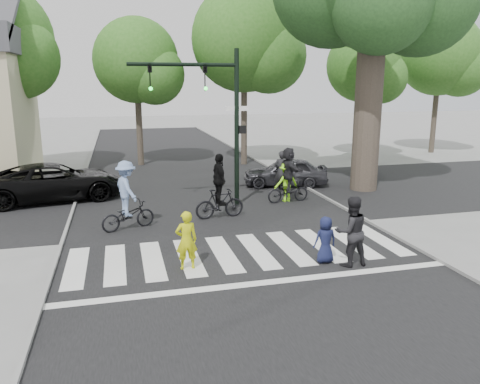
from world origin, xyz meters
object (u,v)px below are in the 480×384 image
object	(u,v)px
traffic_signal	(215,106)
pedestrian_adult	(351,231)
pedestrian_woman	(186,240)
car_suv	(55,182)
cyclist_left	(127,200)
cyclist_mid	(219,192)
pedestrian_child	(325,240)
car_grey	(285,172)
cyclist_right	(288,178)

from	to	relation	value
traffic_signal	pedestrian_adult	size ratio (longest dim) A/B	3.17
pedestrian_woman	car_suv	world-z (taller)	pedestrian_woman
pedestrian_adult	cyclist_left	world-z (taller)	cyclist_left
cyclist_mid	car_suv	bearing A→B (deg)	144.15
traffic_signal	pedestrian_child	bearing A→B (deg)	-75.79
cyclist_mid	car_grey	size ratio (longest dim) A/B	0.60
traffic_signal	pedestrian_woman	bearing A→B (deg)	-108.55
pedestrian_woman	cyclist_left	size ratio (longest dim) A/B	0.68
pedestrian_child	cyclist_left	world-z (taller)	cyclist_left
pedestrian_child	cyclist_mid	world-z (taller)	cyclist_mid
pedestrian_adult	cyclist_left	size ratio (longest dim) A/B	0.82
cyclist_mid	pedestrian_woman	bearing A→B (deg)	-112.47
pedestrian_woman	car_grey	world-z (taller)	pedestrian_woman
cyclist_left	traffic_signal	bearing A→B (deg)	32.34
cyclist_mid	cyclist_right	size ratio (longest dim) A/B	1.04
car_suv	pedestrian_adult	bearing A→B (deg)	-149.12
cyclist_right	cyclist_mid	bearing A→B (deg)	-153.82
traffic_signal	car_suv	world-z (taller)	traffic_signal
pedestrian_adult	car_suv	xyz separation A→B (m)	(-8.41, 9.59, -0.17)
traffic_signal	cyclist_left	size ratio (longest dim) A/B	2.60
cyclist_mid	car_suv	distance (m)	7.41
cyclist_left	car_suv	bearing A→B (deg)	119.74
traffic_signal	car_suv	size ratio (longest dim) A/B	1.08
car_grey	cyclist_left	bearing A→B (deg)	-40.07
pedestrian_woman	cyclist_right	distance (m)	7.80
traffic_signal	cyclist_mid	distance (m)	3.36
traffic_signal	pedestrian_woman	size ratio (longest dim) A/B	3.84
cyclist_left	pedestrian_woman	bearing A→B (deg)	-70.21
pedestrian_woman	car_grey	distance (m)	10.75
pedestrian_child	pedestrian_adult	size ratio (longest dim) A/B	0.68
cyclist_right	pedestrian_adult	bearing A→B (deg)	-96.48
pedestrian_child	cyclist_left	distance (m)	6.69
pedestrian_adult	cyclist_left	bearing A→B (deg)	-42.02
traffic_signal	car_grey	size ratio (longest dim) A/B	1.54
cyclist_left	cyclist_mid	bearing A→B (deg)	9.63
car_grey	car_suv	bearing A→B (deg)	-73.58
cyclist_mid	cyclist_left	bearing A→B (deg)	-170.37
pedestrian_adult	car_suv	world-z (taller)	pedestrian_adult
traffic_signal	car_suv	bearing A→B (deg)	156.30
pedestrian_child	car_grey	distance (m)	9.71
cyclist_right	cyclist_left	bearing A→B (deg)	-161.75
car_suv	pedestrian_child	bearing A→B (deg)	-150.02
pedestrian_child	car_suv	distance (m)	12.13
pedestrian_woman	car_suv	bearing A→B (deg)	-67.54
pedestrian_adult	cyclist_right	distance (m)	6.86
cyclist_left	cyclist_mid	world-z (taller)	cyclist_mid
pedestrian_woman	cyclist_left	distance (m)	4.11
traffic_signal	cyclist_left	bearing A→B (deg)	-147.66
pedestrian_woman	cyclist_mid	bearing A→B (deg)	-115.56
pedestrian_woman	car_grey	bearing A→B (deg)	-126.79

